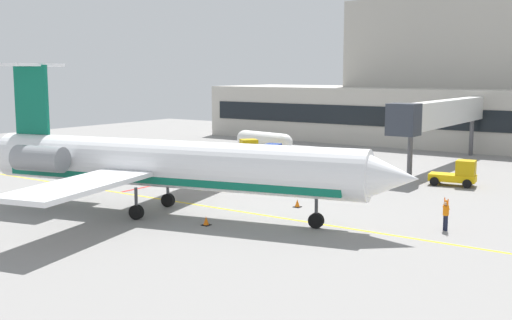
{
  "coord_description": "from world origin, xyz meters",
  "views": [
    {
      "loc": [
        23.19,
        -30.23,
        8.98
      ],
      "look_at": [
        -1.06,
        4.67,
        3.0
      ],
      "focal_mm": 44.04,
      "sensor_mm": 36.0,
      "label": 1
    }
  ],
  "objects": [
    {
      "name": "baggage_tug",
      "position": [
        -14.07,
        23.19,
        0.93
      ],
      "size": [
        3.95,
        4.28,
        2.02
      ],
      "color": "#E5B20C",
      "rests_on": "ground"
    },
    {
      "name": "safety_cone_alpha",
      "position": [
        2.0,
        5.13,
        0.25
      ],
      "size": [
        0.47,
        0.47,
        0.55
      ],
      "color": "orange",
      "rests_on": "ground"
    },
    {
      "name": "safety_cone_bravo",
      "position": [
        -16.92,
        2.18,
        0.25
      ],
      "size": [
        0.47,
        0.47,
        0.55
      ],
      "color": "orange",
      "rests_on": "ground"
    },
    {
      "name": "jet_bridge_east",
      "position": [
        3.83,
        28.17,
        5.05
      ],
      "size": [
        2.4,
        22.14,
        6.43
      ],
      "color": "silver",
      "rests_on": "ground"
    },
    {
      "name": "marshaller",
      "position": [
        12.15,
        4.62,
        0.94
      ],
      "size": [
        0.63,
        0.67,
        1.88
      ],
      "color": "#191E33",
      "rests_on": "ground"
    },
    {
      "name": "pushback_tractor",
      "position": [
        8.33,
        19.2,
        0.94
      ],
      "size": [
        3.74,
        2.23,
        2.08
      ],
      "color": "#E5B20C",
      "rests_on": "ground"
    },
    {
      "name": "regional_jet",
      "position": [
        -4.1,
        -1.47,
        3.22
      ],
      "size": [
        31.07,
        22.63,
        9.55
      ],
      "color": "white",
      "rests_on": "ground"
    },
    {
      "name": "ground",
      "position": [
        -0.0,
        0.0,
        -0.05
      ],
      "size": [
        120.0,
        120.0,
        0.11
      ],
      "color": "gray"
    },
    {
      "name": "fuel_tank",
      "position": [
        -16.52,
        28.51,
        1.27
      ],
      "size": [
        8.07,
        3.03,
        2.23
      ],
      "color": "white",
      "rests_on": "ground"
    },
    {
      "name": "terminal_building",
      "position": [
        2.53,
        48.67,
        6.15
      ],
      "size": [
        75.24,
        16.78,
        18.22
      ],
      "color": "#B7B2A8",
      "rests_on": "ground"
    },
    {
      "name": "safety_cone_charlie",
      "position": [
        0.16,
        -2.25,
        0.25
      ],
      "size": [
        0.47,
        0.47,
        0.55
      ],
      "color": "orange",
      "rests_on": "ground"
    },
    {
      "name": "belt_loader",
      "position": [
        -9.41,
        20.64,
        0.93
      ],
      "size": [
        3.65,
        2.41,
        2.05
      ],
      "color": "#19389E",
      "rests_on": "ground"
    }
  ]
}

